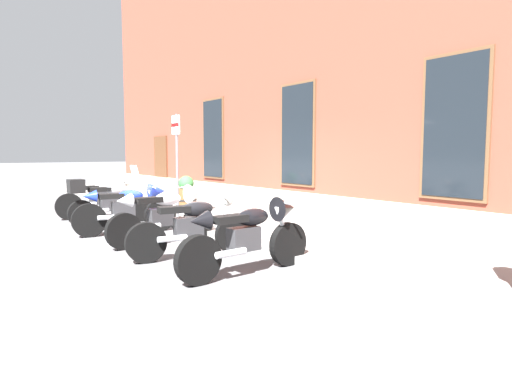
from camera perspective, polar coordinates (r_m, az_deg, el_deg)
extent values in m
plane|color=#4C4C4F|center=(9.17, -8.53, -5.32)|extent=(140.00, 140.00, 0.00)
cube|color=slate|center=(9.93, -0.92, -4.07)|extent=(29.88, 2.98, 0.13)
cube|color=silver|center=(8.20, -28.83, -7.14)|extent=(29.88, 0.12, 0.01)
cube|color=brown|center=(13.12, 14.81, 20.57)|extent=(23.88, 5.24, 10.36)
cube|color=gray|center=(10.79, 5.34, -1.82)|extent=(23.88, 0.10, 0.70)
cube|color=#472B19|center=(17.47, -12.34, 3.40)|extent=(1.10, 0.08, 2.30)
cube|color=#513823|center=(13.94, -5.60, 6.97)|extent=(1.22, 0.06, 2.52)
cube|color=black|center=(13.93, -5.71, 6.97)|extent=(1.10, 0.03, 2.40)
cube|color=#513823|center=(10.73, 5.50, 7.50)|extent=(1.22, 0.06, 2.52)
cube|color=black|center=(10.71, 5.38, 7.50)|extent=(1.10, 0.03, 2.40)
cube|color=#513823|center=(8.22, 24.59, 7.76)|extent=(1.22, 0.06, 2.52)
cube|color=black|center=(8.19, 24.49, 7.77)|extent=(1.10, 0.03, 2.40)
cylinder|color=black|center=(11.93, -16.17, -1.43)|extent=(0.21, 0.67, 0.66)
cylinder|color=black|center=(11.71, -23.30, -1.77)|extent=(0.21, 0.67, 0.66)
cylinder|color=silver|center=(11.89, -16.67, -0.28)|extent=(0.11, 0.31, 0.62)
cube|color=#28282B|center=(11.77, -19.97, -0.74)|extent=(0.28, 0.47, 0.32)
ellipsoid|color=slate|center=(11.77, -19.29, 0.55)|extent=(0.33, 0.55, 0.24)
cube|color=black|center=(11.72, -21.12, 0.52)|extent=(0.28, 0.51, 0.10)
cylinder|color=silver|center=(11.84, -17.10, 1.46)|extent=(0.62, 0.12, 0.04)
cylinder|color=silver|center=(11.63, -21.32, -1.50)|extent=(0.15, 0.46, 0.09)
sphere|color=silver|center=(11.86, -16.71, 1.14)|extent=(0.18, 0.18, 0.18)
cylinder|color=black|center=(10.89, -14.85, -2.16)|extent=(0.13, 0.61, 0.61)
cylinder|color=black|center=(10.48, -21.89, -2.64)|extent=(0.13, 0.61, 0.61)
cylinder|color=silver|center=(10.82, -15.38, -0.72)|extent=(0.07, 0.33, 0.69)
cube|color=#28282B|center=(10.63, -18.59, -1.46)|extent=(0.23, 0.44, 0.32)
ellipsoid|color=#B7BABF|center=(10.64, -17.87, 0.36)|extent=(0.27, 0.52, 0.24)
cube|color=black|center=(10.53, -19.84, 0.31)|extent=(0.23, 0.48, 0.10)
cylinder|color=silver|center=(10.76, -15.83, 1.37)|extent=(0.62, 0.04, 0.04)
cylinder|color=silver|center=(10.44, -19.94, -2.33)|extent=(0.10, 0.45, 0.09)
cube|color=#B2BCC6|center=(10.77, -15.55, 2.34)|extent=(0.36, 0.15, 0.40)
cube|color=black|center=(10.39, -22.54, 0.71)|extent=(0.36, 0.32, 0.30)
cylinder|color=black|center=(9.48, -12.47, -3.00)|extent=(0.20, 0.68, 0.67)
cylinder|color=black|center=(9.18, -21.04, -3.49)|extent=(0.20, 0.68, 0.67)
cylinder|color=silver|center=(9.42, -13.08, -1.53)|extent=(0.11, 0.31, 0.63)
cube|color=#28282B|center=(9.27, -17.01, -2.17)|extent=(0.27, 0.46, 0.32)
ellipsoid|color=#192D9E|center=(9.27, -16.15, -0.47)|extent=(0.32, 0.55, 0.24)
cube|color=black|center=(9.19, -18.46, -0.52)|extent=(0.28, 0.50, 0.10)
cylinder|color=silver|center=(9.36, -13.59, 0.68)|extent=(0.62, 0.11, 0.04)
cylinder|color=silver|center=(9.11, -18.67, -3.16)|extent=(0.15, 0.46, 0.09)
cone|color=#192D9E|center=(9.41, -12.82, 0.11)|extent=(0.40, 0.38, 0.36)
cone|color=#192D9E|center=(9.12, -21.01, -0.52)|extent=(0.27, 0.29, 0.24)
cylinder|color=black|center=(8.50, -7.59, -3.96)|extent=(0.16, 0.65, 0.64)
cylinder|color=black|center=(7.81, -16.96, -4.95)|extent=(0.16, 0.65, 0.64)
cylinder|color=silver|center=(8.41, -8.19, -2.18)|extent=(0.09, 0.33, 0.67)
cube|color=#28282B|center=(8.08, -12.41, -3.22)|extent=(0.25, 0.45, 0.32)
ellipsoid|color=silver|center=(8.11, -11.52, -0.91)|extent=(0.29, 0.53, 0.24)
cube|color=black|center=(7.94, -13.93, -1.02)|extent=(0.25, 0.49, 0.10)
cylinder|color=silver|center=(8.33, -8.69, 0.47)|extent=(0.62, 0.07, 0.04)
cylinder|color=silver|center=(7.86, -13.93, -4.45)|extent=(0.12, 0.45, 0.09)
cone|color=silver|center=(8.40, -7.92, -0.17)|extent=(0.38, 0.36, 0.36)
cone|color=silver|center=(7.75, -16.93, -1.09)|extent=(0.25, 0.27, 0.24)
cylinder|color=black|center=(7.25, -2.98, -5.57)|extent=(0.22, 0.64, 0.62)
cylinder|color=black|center=(6.80, -14.24, -6.45)|extent=(0.22, 0.64, 0.62)
cylinder|color=silver|center=(7.17, -3.72, -3.61)|extent=(0.12, 0.32, 0.64)
cube|color=#28282B|center=(6.94, -8.83, -4.60)|extent=(0.29, 0.47, 0.32)
ellipsoid|color=black|center=(6.95, -7.69, -2.19)|extent=(0.34, 0.56, 0.24)
cube|color=black|center=(6.83, -10.70, -2.27)|extent=(0.30, 0.51, 0.10)
cylinder|color=silver|center=(7.09, -4.33, -0.63)|extent=(0.62, 0.14, 0.04)
cylinder|color=silver|center=(6.77, -10.92, -6.01)|extent=(0.16, 0.46, 0.09)
sphere|color=silver|center=(7.13, -3.74, -1.16)|extent=(0.18, 0.18, 0.18)
cylinder|color=black|center=(6.47, 4.23, -6.81)|extent=(0.14, 0.65, 0.64)
cylinder|color=black|center=(5.56, -7.58, -8.84)|extent=(0.14, 0.65, 0.64)
cylinder|color=silver|center=(6.36, 3.59, -4.67)|extent=(0.08, 0.32, 0.64)
cube|color=#28282B|center=(5.92, -1.60, -6.16)|extent=(0.24, 0.45, 0.32)
ellipsoid|color=black|center=(5.96, -0.46, -3.30)|extent=(0.28, 0.53, 0.24)
cube|color=black|center=(5.73, -3.44, -3.55)|extent=(0.24, 0.49, 0.10)
cylinder|color=silver|center=(6.25, 3.07, -1.34)|extent=(0.62, 0.06, 0.04)
cylinder|color=silver|center=(5.68, -3.30, -8.00)|extent=(0.11, 0.45, 0.09)
cone|color=black|center=(6.35, 3.94, -2.15)|extent=(0.37, 0.35, 0.36)
cone|color=black|center=(5.48, -7.46, -3.79)|extent=(0.25, 0.27, 0.24)
cylinder|color=#4C4C51|center=(10.42, -10.30, 3.36)|extent=(0.06, 0.06, 2.43)
cube|color=white|center=(10.43, -10.49, 8.66)|extent=(0.36, 0.03, 0.44)
cube|color=red|center=(10.42, -10.56, 8.66)|extent=(0.36, 0.01, 0.08)
cylinder|color=brown|center=(11.61, -9.11, -1.00)|extent=(0.52, 0.52, 0.58)
cylinder|color=black|center=(11.61, -9.11, -1.00)|extent=(0.55, 0.55, 0.04)
sphere|color=#28602D|center=(11.58, -9.15, 1.13)|extent=(0.40, 0.40, 0.40)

